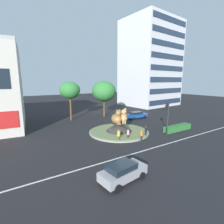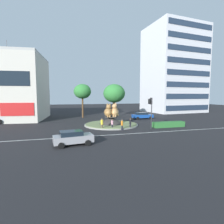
{
  "view_description": "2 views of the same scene",
  "coord_description": "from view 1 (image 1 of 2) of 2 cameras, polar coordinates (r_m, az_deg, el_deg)",
  "views": [
    {
      "loc": [
        -14.91,
        -21.66,
        8.32
      ],
      "look_at": [
        -0.81,
        0.81,
        3.33
      ],
      "focal_mm": 26.94,
      "sensor_mm": 36.0,
      "label": 1
    },
    {
      "loc": [
        -8.14,
        -30.21,
        5.35
      ],
      "look_at": [
        0.3,
        0.48,
        2.35
      ],
      "focal_mm": 27.99,
      "sensor_mm": 36.0,
      "label": 2
    }
  ],
  "objects": [
    {
      "name": "pedestrian_black_shirt",
      "position": [
        25.73,
        11.39,
        -6.41
      ],
      "size": [
        0.34,
        0.34,
        1.63
      ],
      "rotation": [
        0.0,
        0.0,
        5.94
      ],
      "color": "black",
      "rests_on": "ground"
    },
    {
      "name": "broadleaf_tree_behind_island",
      "position": [
        35.76,
        -14.1,
        7.12
      ],
      "size": [
        4.12,
        4.12,
        8.11
      ],
      "color": "brown",
      "rests_on": "ground"
    },
    {
      "name": "traffic_light_mast",
      "position": [
        26.28,
        18.28,
        -0.07
      ],
      "size": [
        0.74,
        0.51,
        5.01
      ],
      "rotation": [
        0.0,
        0.0,
        1.51
      ],
      "color": "#2D2D33",
      "rests_on": "ground"
    },
    {
      "name": "office_tower",
      "position": [
        60.02,
        12.83,
        15.56
      ],
      "size": [
        18.12,
        15.57,
        27.42
      ],
      "rotation": [
        0.0,
        0.0,
        0.09
      ],
      "color": "silver",
      "rests_on": "ground"
    },
    {
      "name": "hatchback_near_shophouse",
      "position": [
        14.92,
        3.66,
        -19.53
      ],
      "size": [
        4.37,
        2.42,
        1.57
      ],
      "rotation": [
        0.0,
        0.0,
        0.13
      ],
      "color": "#99999E",
      "rests_on": "ground"
    },
    {
      "name": "pedestrian_orange_shirt",
      "position": [
        23.86,
        9.98,
        -7.69
      ],
      "size": [
        0.33,
        0.33,
        1.65
      ],
      "rotation": [
        0.0,
        0.0,
        2.3
      ],
      "color": "black",
      "rests_on": "ground"
    },
    {
      "name": "second_tree_near_tower",
      "position": [
        38.65,
        -2.73,
        7.04
      ],
      "size": [
        5.43,
        5.43,
        8.21
      ],
      "color": "brown",
      "rests_on": "ground"
    },
    {
      "name": "ground_plane",
      "position": [
        27.58,
        2.34,
        -6.91
      ],
      "size": [
        160.0,
        160.0,
        0.0
      ],
      "primitive_type": "plane",
      "color": "black"
    },
    {
      "name": "sedan_on_far_lane",
      "position": [
        37.6,
        8.4,
        -0.97
      ],
      "size": [
        4.74,
        2.1,
        1.54
      ],
      "rotation": [
        0.0,
        0.0,
        -0.02
      ],
      "color": "#19479E",
      "rests_on": "ground"
    },
    {
      "name": "pedestrian_pink_shirt",
      "position": [
        24.3,
        5.49,
        -7.39
      ],
      "size": [
        0.36,
        0.36,
        1.55
      ],
      "rotation": [
        0.0,
        0.0,
        2.2
      ],
      "color": "black",
      "rests_on": "ground"
    },
    {
      "name": "clipped_hedge_strip",
      "position": [
        30.52,
        21.33,
        -5.03
      ],
      "size": [
        5.67,
        1.2,
        0.9
      ],
      "primitive_type": "cube",
      "color": "#2D7033",
      "rests_on": "ground"
    },
    {
      "name": "lane_centreline",
      "position": [
        22.11,
        13.79,
        -11.76
      ],
      "size": [
        112.0,
        0.2,
        0.01
      ],
      "primitive_type": "cube",
      "color": "silver",
      "rests_on": "ground"
    },
    {
      "name": "roundabout_island",
      "position": [
        27.42,
        2.33,
        -5.83
      ],
      "size": [
        9.62,
        9.62,
        1.6
      ],
      "color": "gray",
      "rests_on": "ground"
    },
    {
      "name": "pedestrian_yellow_shirt",
      "position": [
        23.23,
        2.25,
        -7.92
      ],
      "size": [
        0.38,
        0.38,
        1.76
      ],
      "rotation": [
        0.0,
        0.0,
        5.27
      ],
      "color": "brown",
      "rests_on": "ground"
    },
    {
      "name": "cat_statue_calico",
      "position": [
        27.09,
        3.69,
        -1.7
      ],
      "size": [
        2.18,
        2.56,
        2.56
      ],
      "rotation": [
        0.0,
        0.0,
        -1.89
      ],
      "color": "tan",
      "rests_on": "roundabout_island"
    },
    {
      "name": "cat_statue_tabby",
      "position": [
        26.36,
        1.63,
        -2.12
      ],
      "size": [
        1.54,
        2.39,
        2.45
      ],
      "rotation": [
        0.0,
        0.0,
        -1.6
      ],
      "color": "#9E703D",
      "rests_on": "roundabout_island"
    }
  ]
}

